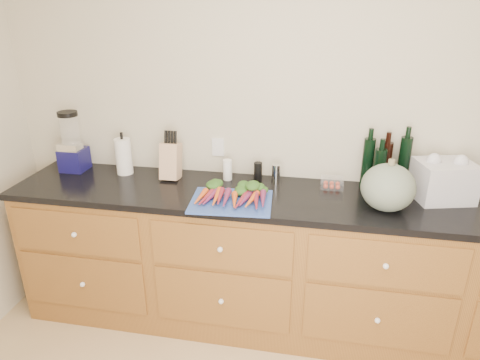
% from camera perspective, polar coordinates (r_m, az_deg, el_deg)
% --- Properties ---
extents(wall_back, '(4.10, 0.05, 2.60)m').
position_cam_1_polar(wall_back, '(2.76, 9.44, 7.39)').
color(wall_back, beige).
rests_on(wall_back, ground).
extents(cabinets, '(3.60, 0.64, 0.90)m').
position_cam_1_polar(cabinets, '(2.81, 8.11, -11.37)').
color(cabinets, brown).
rests_on(cabinets, ground).
extents(countertop, '(3.64, 0.62, 0.04)m').
position_cam_1_polar(countertop, '(2.58, 8.67, -2.63)').
color(countertop, black).
rests_on(countertop, cabinets).
extents(cutting_board, '(0.49, 0.39, 0.01)m').
position_cam_1_polar(cutting_board, '(2.47, -1.18, -2.90)').
color(cutting_board, '#2C4CA2').
rests_on(cutting_board, countertop).
extents(carrots, '(0.40, 0.29, 0.06)m').
position_cam_1_polar(carrots, '(2.49, -1.00, -1.92)').
color(carrots, orange).
rests_on(carrots, cutting_board).
extents(squash, '(0.29, 0.29, 0.26)m').
position_cam_1_polar(squash, '(2.48, 19.13, -0.94)').
color(squash, '#586655').
rests_on(squash, countertop).
extents(blender_appliance, '(0.16, 0.16, 0.41)m').
position_cam_1_polar(blender_appliance, '(3.11, -21.50, 4.36)').
color(blender_appliance, '#12104C').
rests_on(blender_appliance, countertop).
extents(paper_towel, '(0.11, 0.11, 0.24)m').
position_cam_1_polar(paper_towel, '(2.96, -15.25, 3.05)').
color(paper_towel, white).
rests_on(paper_towel, countertop).
extents(knife_block, '(0.12, 0.12, 0.23)m').
position_cam_1_polar(knife_block, '(2.81, -9.21, 2.50)').
color(knife_block, tan).
rests_on(knife_block, countertop).
extents(grinder_salt, '(0.06, 0.06, 0.13)m').
position_cam_1_polar(grinder_salt, '(2.77, -1.68, 1.37)').
color(grinder_salt, white).
rests_on(grinder_salt, countertop).
extents(grinder_pepper, '(0.05, 0.05, 0.13)m').
position_cam_1_polar(grinder_pepper, '(2.74, 2.41, 1.04)').
color(grinder_pepper, black).
rests_on(grinder_pepper, countertop).
extents(canister_chrome, '(0.05, 0.05, 0.12)m').
position_cam_1_polar(canister_chrome, '(2.72, 4.82, 0.82)').
color(canister_chrome, silver).
rests_on(canister_chrome, countertop).
extents(tomato_box, '(0.14, 0.11, 0.06)m').
position_cam_1_polar(tomato_box, '(2.72, 12.16, -0.36)').
color(tomato_box, white).
rests_on(tomato_box, countertop).
extents(bottles, '(0.28, 0.14, 0.34)m').
position_cam_1_polar(bottles, '(2.74, 18.66, 1.83)').
color(bottles, black).
rests_on(bottles, countertop).
extents(grocery_bag, '(0.36, 0.32, 0.23)m').
position_cam_1_polar(grocery_bag, '(2.74, 25.50, -0.11)').
color(grocery_bag, white).
rests_on(grocery_bag, countertop).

